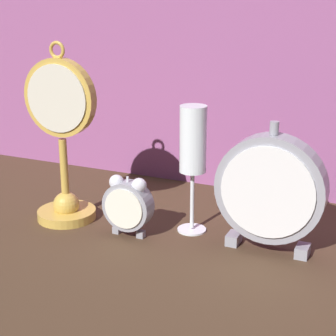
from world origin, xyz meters
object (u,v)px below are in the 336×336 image
at_px(pocket_watch_on_stand, 63,148).
at_px(mantel_clock_silver, 270,190).
at_px(champagne_flute, 193,148).
at_px(alarm_clock_twin_bell, 128,203).

distance_m(pocket_watch_on_stand, mantel_clock_silver, 0.37).
xyz_separation_m(mantel_clock_silver, champagne_flute, (-0.14, 0.02, 0.05)).
bearing_deg(champagne_flute, pocket_watch_on_stand, -169.25).
bearing_deg(champagne_flute, alarm_clock_twin_bell, -145.07).
bearing_deg(pocket_watch_on_stand, mantel_clock_silver, 3.27).
distance_m(alarm_clock_twin_bell, mantel_clock_silver, 0.24).
height_order(pocket_watch_on_stand, alarm_clock_twin_bell, pocket_watch_on_stand).
bearing_deg(mantel_clock_silver, pocket_watch_on_stand, -176.73).
xyz_separation_m(pocket_watch_on_stand, champagne_flute, (0.23, 0.04, 0.02)).
distance_m(pocket_watch_on_stand, alarm_clock_twin_bell, 0.16).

